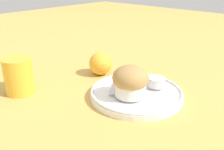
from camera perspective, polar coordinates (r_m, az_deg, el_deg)
name	(u,v)px	position (r m, az deg, el deg)	size (l,w,h in m)	color
ground_plane	(124,97)	(0.63, 2.76, -4.95)	(3.00, 3.00, 0.00)	tan
plate	(136,93)	(0.62, 5.60, -4.17)	(0.23, 0.23, 0.02)	white
muffin	(130,81)	(0.58, 4.21, -1.39)	(0.08, 0.08, 0.07)	silver
cream_ramekin	(156,81)	(0.64, 10.06, -1.43)	(0.04, 0.04, 0.02)	silver
berry_pair	(126,83)	(0.64, 3.25, -1.82)	(0.03, 0.01, 0.01)	#B7192D
butter_knife	(119,80)	(0.67, 1.58, -1.11)	(0.16, 0.10, 0.00)	silver
orange_fruit	(100,64)	(0.75, -2.65, 2.62)	(0.07, 0.07, 0.07)	#F4A82D
juice_glass	(19,76)	(0.67, -20.54, -0.15)	(0.07, 0.07, 0.09)	gold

